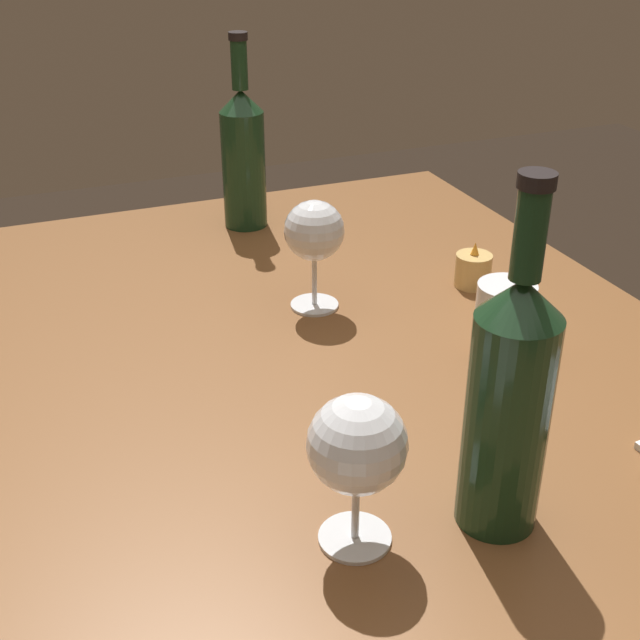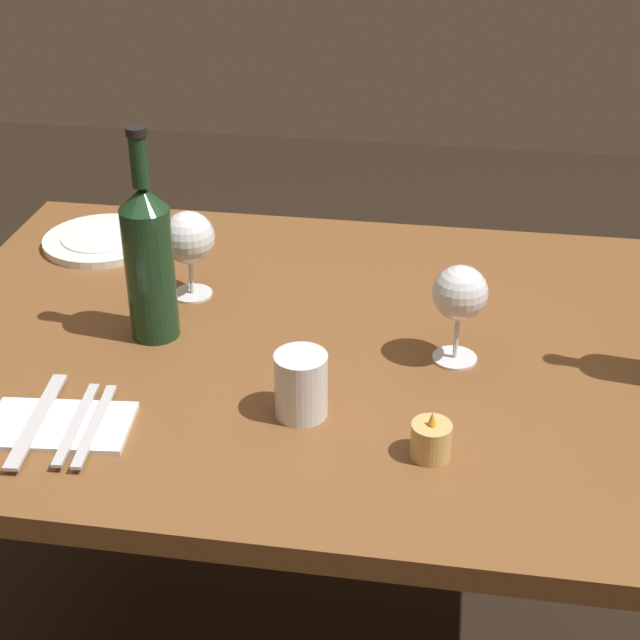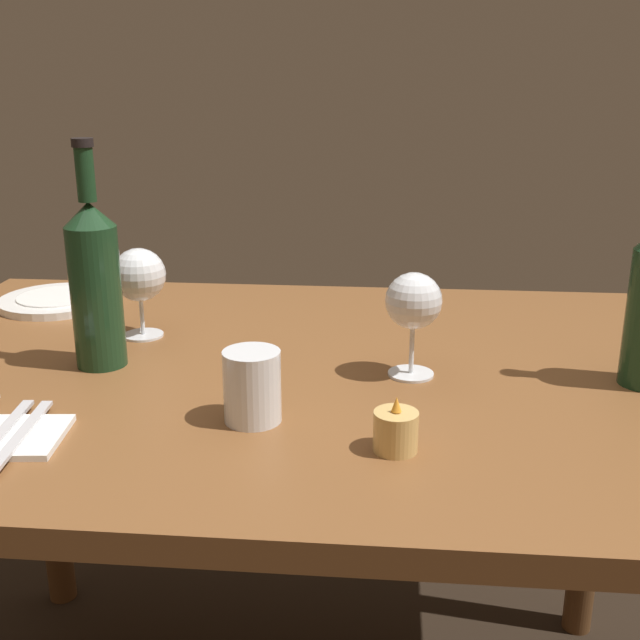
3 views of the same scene
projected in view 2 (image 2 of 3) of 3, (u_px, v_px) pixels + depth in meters
The scene contains 11 objects.
dining_table at pixel (333, 390), 1.50m from camera, with size 1.30×0.90×0.74m.
wine_glass_left at pixel (460, 295), 1.35m from camera, with size 0.08×0.08×0.15m.
wine_glass_right at pixel (188, 239), 1.53m from camera, with size 0.09×0.09×0.15m.
wine_bottle_second at pixel (149, 259), 1.41m from camera, with size 0.07×0.07×0.33m.
water_tumbler at pixel (301, 387), 1.27m from camera, with size 0.07×0.07×0.09m.
votive_candle at pixel (431, 441), 1.20m from camera, with size 0.05×0.05×0.07m.
dinner_plate at pixel (102, 240), 1.75m from camera, with size 0.21×0.21×0.02m.
folded_napkin at pixel (59, 426), 1.26m from camera, with size 0.20×0.13×0.01m.
fork_inner at pixel (77, 423), 1.25m from camera, with size 0.03×0.18×0.00m.
fork_outer at pixel (95, 425), 1.25m from camera, with size 0.03×0.18×0.00m.
table_knife at pixel (37, 419), 1.26m from camera, with size 0.04×0.21×0.00m.
Camera 2 is at (-0.17, 1.23, 1.49)m, focal length 53.40 mm.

